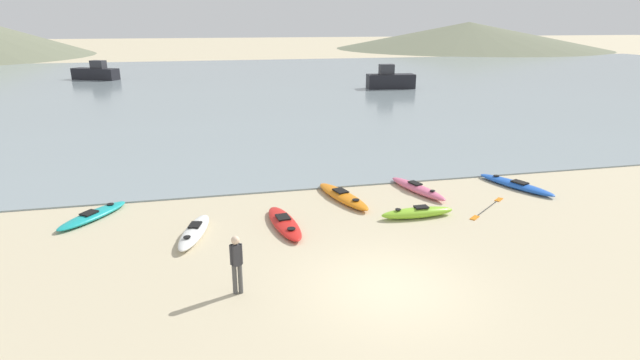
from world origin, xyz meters
TOP-DOWN VIEW (x-y plane):
  - ground_plane at (0.00, 0.00)m, footprint 400.00×400.00m
  - bay_water at (0.00, 42.98)m, footprint 160.00×70.00m
  - far_hill_midleft at (59.07, 104.29)m, footprint 64.07×64.07m
  - kayak_on_sand_0 at (-8.23, 6.65)m, footprint 2.27×2.79m
  - kayak_on_sand_1 at (7.88, 6.39)m, footprint 1.91×3.45m
  - kayak_on_sand_2 at (3.74, 6.74)m, footprint 1.43×3.18m
  - kayak_on_sand_3 at (2.67, 4.27)m, footprint 2.62×0.59m
  - kayak_on_sand_4 at (-1.94, 4.49)m, footprint 1.09×3.12m
  - kayak_on_sand_5 at (-4.82, 4.33)m, footprint 1.31×2.85m
  - kayak_on_sand_6 at (0.63, 6.56)m, footprint 1.61×3.47m
  - person_near_foreground at (-3.72, 0.57)m, footprint 0.31×0.26m
  - moored_boat_0 at (13.78, 36.69)m, footprint 4.82×2.10m
  - moored_boat_1 at (-16.26, 51.57)m, footprint 5.49×3.95m
  - loose_paddle at (5.49, 4.49)m, footprint 2.29×1.87m

SIDE VIEW (x-z plane):
  - ground_plane at x=0.00m, z-range 0.00..0.00m
  - loose_paddle at x=5.49m, z-range 0.00..0.03m
  - bay_water at x=0.00m, z-range 0.00..0.06m
  - kayak_on_sand_0 at x=-8.23m, z-range -0.02..0.27m
  - kayak_on_sand_1 at x=7.88m, z-range -0.02..0.28m
  - kayak_on_sand_4 at x=-1.94m, z-range -0.02..0.29m
  - kayak_on_sand_6 at x=0.63m, z-range -0.02..0.32m
  - kayak_on_sand_2 at x=3.74m, z-range -0.02..0.34m
  - kayak_on_sand_5 at x=-4.82m, z-range -0.02..0.34m
  - kayak_on_sand_3 at x=2.67m, z-range -0.02..0.38m
  - moored_boat_1 at x=-16.26m, z-range -0.26..1.89m
  - moored_boat_0 at x=13.78m, z-range -0.29..2.07m
  - person_near_foreground at x=-3.72m, z-range 0.11..1.66m
  - far_hill_midleft at x=59.07m, z-range 0.00..6.24m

